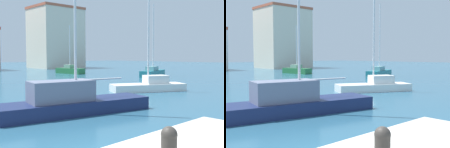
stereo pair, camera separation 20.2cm
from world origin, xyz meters
The scene contains 7 objects.
water centered at (15.00, 20.00, 0.00)m, with size 160.00×160.00×0.00m, color #285670.
mooring_bollard centered at (-0.67, -1.96, 1.40)m, with size 0.23×0.23×0.60m.
sailboat_teal_mid_harbor centered at (23.61, 17.42, 0.55)m, with size 5.48×3.05×8.91m.
sailboat_white_behind_lamppost centered at (12.31, 8.83, 0.46)m, with size 5.65×3.97×8.73m.
sailboat_green_distant_north centered at (19.47, 29.21, 0.52)m, with size 1.99×4.94×6.91m.
sailboat_navy_near_pier centered at (3.45, 6.18, 0.59)m, with size 7.26×3.22×9.97m.
yacht_club centered at (27.78, 46.03, 6.25)m, with size 9.40×8.26×12.48m.
Camera 2 is at (-3.68, -4.29, 2.65)m, focal length 44.83 mm.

